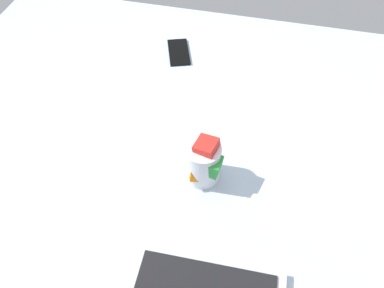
# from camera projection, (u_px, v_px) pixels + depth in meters

# --- Properties ---
(bed_mattress) EXTENTS (1.80, 1.40, 0.18)m
(bed_mattress) POSITION_uv_depth(u_px,v_px,m) (202.00, 176.00, 1.14)
(bed_mattress) COLOR silver
(bed_mattress) RESTS_ON ground
(snack_cup) EXTENTS (0.10, 0.10, 0.13)m
(snack_cup) POSITION_uv_depth(u_px,v_px,m) (203.00, 162.00, 0.98)
(snack_cup) COLOR silver
(snack_cup) RESTS_ON bed_mattress
(cell_phone) EXTENTS (0.11, 0.15, 0.01)m
(cell_phone) POSITION_uv_depth(u_px,v_px,m) (179.00, 52.00, 1.36)
(cell_phone) COLOR black
(cell_phone) RESTS_ON bed_mattress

